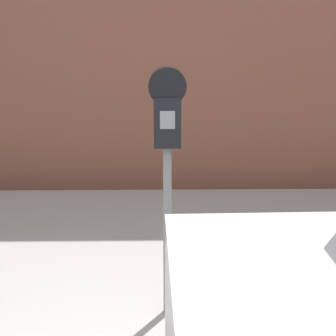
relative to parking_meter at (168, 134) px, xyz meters
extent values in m
cube|color=#9E9B96|center=(0.00, 1.02, -1.27)|extent=(24.00, 2.80, 0.12)
cylinder|color=gray|center=(0.00, 0.00, -0.64)|extent=(0.05, 0.05, 1.14)
cube|color=black|center=(0.00, 0.00, 0.08)|extent=(0.16, 0.14, 0.30)
cube|color=gray|center=(0.00, -0.07, 0.10)|extent=(0.09, 0.01, 0.10)
cylinder|color=black|center=(0.00, 0.00, 0.28)|extent=(0.22, 0.11, 0.22)
camera|label=1|loc=(-0.04, -2.70, 0.61)|focal=50.00mm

